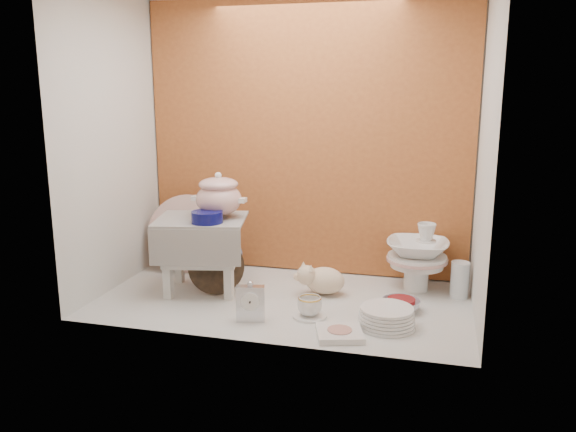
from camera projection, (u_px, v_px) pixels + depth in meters
name	position (u px, v px, depth m)	size (l,w,h in m)	color
ground	(283.00, 300.00, 2.84)	(1.80, 1.80, 0.00)	silver
niche_shell	(292.00, 107.00, 2.81)	(1.86, 1.03, 1.53)	#B4602D
step_stool	(202.00, 255.00, 2.93)	(0.44, 0.38, 0.38)	silver
soup_tureen	(219.00, 195.00, 2.89)	(0.27, 0.27, 0.23)	white
cobalt_bowl	(207.00, 217.00, 2.79)	(0.15, 0.15, 0.06)	#0B0C54
floral_platter	(187.00, 233.00, 3.27)	(0.44, 0.15, 0.43)	white
blue_white_vase	(223.00, 250.00, 3.28)	(0.23, 0.23, 0.24)	white
lacquer_tray	(216.00, 267.00, 2.92)	(0.29, 0.13, 0.27)	black
mantel_clock	(251.00, 301.00, 2.56)	(0.13, 0.04, 0.18)	silver
plush_pig	(325.00, 280.00, 2.90)	(0.26, 0.18, 0.15)	beige
teacup_saucer	(310.00, 316.00, 2.62)	(0.16, 0.16, 0.01)	white
gold_rim_teacup	(310.00, 306.00, 2.61)	(0.11, 0.11, 0.09)	white
lattice_dish	(340.00, 333.00, 2.42)	(0.19, 0.19, 0.03)	white
dinner_plate_stack	(387.00, 317.00, 2.51)	(0.25, 0.25, 0.09)	white
crystal_bowl	(401.00, 305.00, 2.69)	(0.18, 0.18, 0.06)	silver
clear_glass_vase	(460.00, 280.00, 2.85)	(0.09, 0.09, 0.18)	silver
porcelain_tower	(417.00, 256.00, 2.94)	(0.31, 0.31, 0.36)	white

